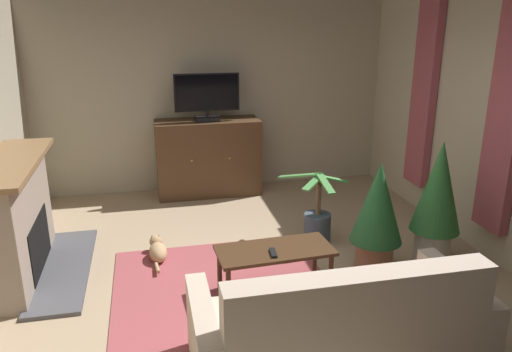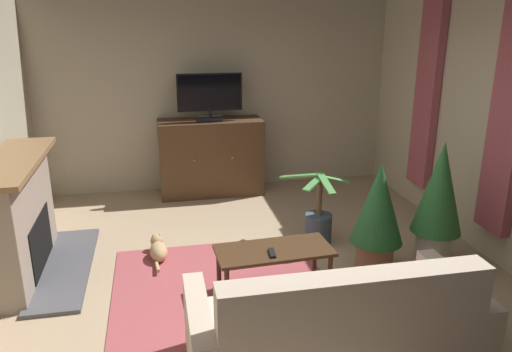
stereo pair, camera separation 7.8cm
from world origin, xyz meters
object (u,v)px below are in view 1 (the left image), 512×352
Objects in this scene: cat at (158,250)px; coffee_table at (275,254)px; tv_cabinet at (208,159)px; fireplace at (18,222)px; potted_plant_small_fern_corner at (317,223)px; potted_plant_on_hearth_side at (438,198)px; television at (207,96)px; tv_remote at (273,253)px; sofa_floral at (340,334)px; potted_plant_leafy_by_curtain at (377,211)px.

coffee_table is at bearing -41.86° from cat.
cat is (-0.80, -1.92, -0.41)m from tv_cabinet.
fireplace is 3.09m from potted_plant_small_fern_corner.
potted_plant_small_fern_corner is 0.64× the size of potted_plant_on_hearth_side.
potted_plant_small_fern_corner is at bearing 142.75° from potted_plant_on_hearth_side.
television is at bearing 94.79° from coffee_table.
fireplace is 2.50m from coffee_table.
coffee_table is at bearing 162.89° from tv_remote.
tv_remote is at bearing -170.55° from potted_plant_on_hearth_side.
tv_remote is (-0.04, -0.10, 0.07)m from coffee_table.
sofa_floral is 2.08m from potted_plant_on_hearth_side.
coffee_table is 0.82× the size of potted_plant_on_hearth_side.
tv_cabinet reaches higher than tv_remote.
fireplace reaches higher than tv_remote.
fireplace is 2.49m from tv_remote.
potted_plant_on_hearth_side is at bearing -9.54° from fireplace.
tv_remote is (0.19, -2.89, -0.95)m from television.
cat is (1.30, 0.05, -0.46)m from fireplace.
television is at bearing 66.85° from cat.
potted_plant_leafy_by_curtain reaches higher than tv_remote.
fireplace is 4.11m from potted_plant_on_hearth_side.
potted_plant_leafy_by_curtain is (1.10, 0.24, 0.23)m from coffee_table.
potted_plant_on_hearth_side is at bearing 40.98° from sofa_floral.
tv_cabinet is 4.01m from sofa_floral.
potted_plant_leafy_by_curtain is (1.34, -2.55, -0.79)m from television.
potted_plant_leafy_by_curtain is at bearing -62.81° from tv_cabinet.
fireplace is 10.34× the size of tv_remote.
television is 2.40m from potted_plant_small_fern_corner.
coffee_table is 1.16m from sofa_floral.
sofa_floral is (0.42, -3.93, -1.10)m from television.
potted_plant_on_hearth_side reaches higher than sofa_floral.
potted_plant_on_hearth_side is at bearing 104.76° from tv_remote.
coffee_table is 1.64× the size of cat.
sofa_floral is at bearing -59.52° from cat.
tv_cabinet is 1.10× the size of potted_plant_on_hearth_side.
potted_plant_leafy_by_curtain is (0.37, -0.70, 0.39)m from potted_plant_small_fern_corner.
potted_plant_leafy_by_curtain is 0.63m from potted_plant_on_hearth_side.
coffee_table is 0.52× the size of sofa_floral.
sofa_floral is at bearing -123.76° from potted_plant_leafy_by_curtain.
fireplace is 3.50m from potted_plant_leafy_by_curtain.
potted_plant_leafy_by_curtain is (0.92, 1.38, 0.32)m from sofa_floral.
fireplace is at bearing -137.60° from television.
fireplace reaches higher than potted_plant_leafy_by_curtain.
tv_cabinet is at bearing 117.19° from potted_plant_leafy_by_curtain.
tv_cabinet is 2.93m from potted_plant_leafy_by_curtain.
sofa_floral is (2.52, -2.02, -0.25)m from fireplace.
potted_plant_on_hearth_side reaches higher than fireplace.
sofa_floral is (0.42, -3.99, -0.20)m from tv_cabinet.
fireplace is 1.63× the size of coffee_table.
coffee_table is at bearing 99.08° from sofa_floral.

